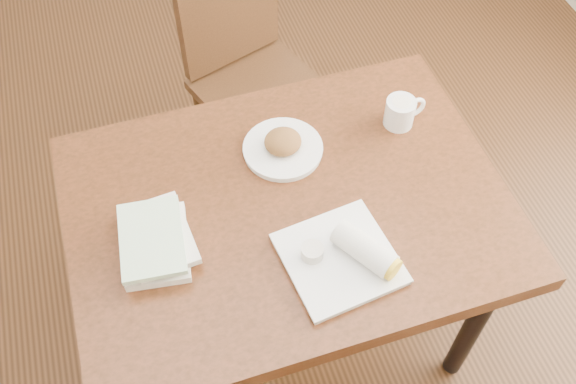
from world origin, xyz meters
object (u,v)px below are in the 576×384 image
object	(u,v)px
chair_far	(248,64)
coffee_mug	(401,112)
plate_burrito	(347,256)
table	(288,220)
book_stack	(156,240)
plate_scone	(283,146)

from	to	relation	value
chair_far	coffee_mug	size ratio (longest dim) A/B	7.30
plate_burrito	coffee_mug	bearing A→B (deg)	51.15
table	chair_far	world-z (taller)	chair_far
coffee_mug	book_stack	size ratio (longest dim) A/B	0.51
coffee_mug	plate_burrito	xyz separation A→B (m)	(-0.32, -0.40, -0.02)
table	book_stack	distance (m)	0.38
plate_scone	plate_burrito	distance (m)	0.40
chair_far	coffee_mug	bearing A→B (deg)	-62.69
book_stack	coffee_mug	bearing A→B (deg)	15.08
plate_burrito	plate_scone	bearing A→B (deg)	96.19
chair_far	table	bearing A→B (deg)	-97.20
plate_scone	coffee_mug	size ratio (longest dim) A/B	1.76
table	coffee_mug	size ratio (longest dim) A/B	9.08
book_stack	plate_scone	bearing A→B (deg)	26.89
coffee_mug	book_stack	bearing A→B (deg)	-164.92
coffee_mug	plate_burrito	distance (m)	0.51
table	plate_scone	size ratio (longest dim) A/B	5.15
chair_far	plate_burrito	distance (m)	1.02
table	chair_far	size ratio (longest dim) A/B	1.24
book_stack	plate_burrito	bearing A→B (deg)	-23.12
table	coffee_mug	world-z (taller)	coffee_mug
table	chair_far	xyz separation A→B (m)	(0.10, 0.78, -0.12)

